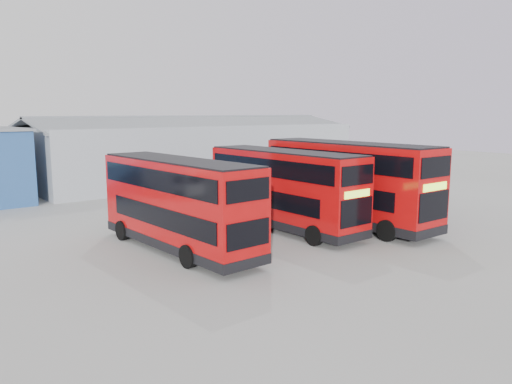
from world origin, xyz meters
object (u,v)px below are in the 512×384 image
(double_decker_centre, at_px, (284,190))
(single_decker_blue, at_px, (326,180))
(double_decker_left, at_px, (178,206))
(maintenance_shed, at_px, (195,150))
(double_decker_right, at_px, (348,184))

(double_decker_centre, xyz_separation_m, single_decker_blue, (7.50, 4.01, -0.49))
(single_decker_blue, bearing_deg, double_decker_left, 5.20)
(maintenance_shed, relative_size, double_decker_left, 3.08)
(double_decker_left, relative_size, double_decker_right, 0.91)
(maintenance_shed, xyz_separation_m, double_decker_left, (-14.12, -21.36, -0.53))
(double_decker_right, xyz_separation_m, single_decker_blue, (4.00, 5.37, -0.67))
(maintenance_shed, xyz_separation_m, double_decker_right, (-4.13, -22.55, -0.32))
(double_decker_left, xyz_separation_m, double_decker_right, (9.98, -1.19, 0.21))
(double_decker_centre, bearing_deg, double_decker_left, -178.50)
(double_decker_centre, bearing_deg, single_decker_blue, 28.08)
(maintenance_shed, bearing_deg, double_decker_centre, -109.81)
(double_decker_left, xyz_separation_m, single_decker_blue, (13.98, 4.18, -0.46))
(maintenance_shed, bearing_deg, double_decker_left, -123.46)
(maintenance_shed, height_order, double_decker_centre, maintenance_shed)
(double_decker_right, bearing_deg, double_decker_left, 174.28)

